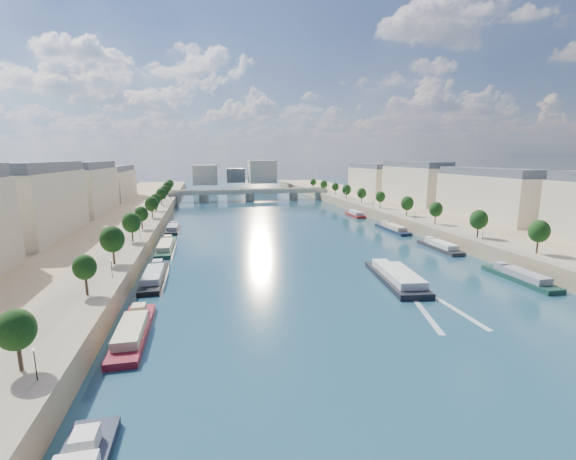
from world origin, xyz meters
name	(u,v)px	position (x,y,z in m)	size (l,w,h in m)	color
ground	(283,231)	(0.00, 100.00, 0.00)	(700.00, 700.00, 0.00)	#0C2535
quay_left	(99,232)	(-72.00, 100.00, 2.50)	(44.00, 520.00, 5.00)	#9E8460
quay_right	(435,219)	(72.00, 100.00, 2.50)	(44.00, 520.00, 5.00)	#9E8460
pave_left	(140,224)	(-57.00, 100.00, 5.05)	(14.00, 520.00, 0.10)	gray
pave_right	(406,215)	(57.00, 100.00, 5.05)	(14.00, 520.00, 0.10)	gray
trees_left	(145,210)	(-55.00, 102.00, 10.48)	(4.80, 268.80, 8.26)	#382B1E
trees_right	(392,200)	(55.00, 110.00, 10.48)	(4.80, 268.80, 8.26)	#382B1E
lamps_left	(148,221)	(-52.50, 90.00, 7.78)	(0.36, 200.36, 4.28)	black
lamps_right	(392,208)	(52.50, 105.00, 7.78)	(0.36, 200.36, 4.28)	black
buildings_left	(68,194)	(-85.00, 112.00, 16.45)	(16.00, 226.00, 23.20)	beige
buildings_right	(446,186)	(85.00, 112.00, 16.45)	(16.00, 226.00, 23.20)	beige
skyline	(240,173)	(3.19, 319.52, 14.66)	(79.00, 42.00, 22.00)	beige
bridge	(250,193)	(0.00, 215.37, 5.08)	(112.00, 12.00, 8.15)	#C1B79E
tour_barge	(396,277)	(14.43, 28.27, 1.05)	(11.54, 28.55, 3.78)	black
wake	(434,306)	(14.43, 11.67, 0.02)	(11.01, 26.01, 0.04)	silver
moored_barges_left	(154,277)	(-45.50, 42.55, 0.84)	(5.00, 156.68, 3.60)	#161C30
moored_barges_right	(443,248)	(45.50, 54.39, 0.84)	(5.00, 164.07, 3.60)	black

